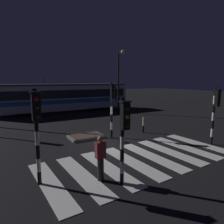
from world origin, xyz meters
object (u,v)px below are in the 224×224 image
(traffic_light_corner_near_left, at_px, (37,123))
(traffic_light_median_centre, at_px, (112,102))
(traffic_light_kerb_mid_left, at_px, (124,129))
(tram, at_px, (65,97))
(traffic_light_corner_near_right, at_px, (215,107))
(street_lamp_trackside_right, at_px, (120,74))
(pedestrian_waiting_at_kerb, at_px, (100,158))
(bollard_island_edge, at_px, (143,125))

(traffic_light_corner_near_left, relative_size, traffic_light_median_centre, 0.97)
(traffic_light_median_centre, distance_m, traffic_light_kerb_mid_left, 6.10)
(traffic_light_kerb_mid_left, distance_m, tram, 17.75)
(traffic_light_kerb_mid_left, height_order, traffic_light_corner_near_right, traffic_light_corner_near_right)
(traffic_light_corner_near_left, bearing_deg, street_lamp_trackside_right, 47.80)
(street_lamp_trackside_right, distance_m, tram, 6.85)
(traffic_light_median_centre, relative_size, pedestrian_waiting_at_kerb, 2.05)
(traffic_light_corner_near_left, xyz_separation_m, traffic_light_corner_near_right, (9.46, -0.26, -0.08))
(traffic_light_kerb_mid_left, bearing_deg, traffic_light_corner_near_left, 149.44)
(traffic_light_median_centre, relative_size, bollard_island_edge, 3.16)
(bollard_island_edge, bearing_deg, traffic_light_corner_near_left, -153.11)
(traffic_light_median_centre, height_order, pedestrian_waiting_at_kerb, traffic_light_median_centre)
(traffic_light_median_centre, xyz_separation_m, traffic_light_kerb_mid_left, (-2.73, -5.45, -0.27))
(traffic_light_corner_near_left, distance_m, bollard_island_edge, 8.90)
(traffic_light_median_centre, relative_size, traffic_light_kerb_mid_left, 1.13)
(traffic_light_median_centre, relative_size, street_lamp_trackside_right, 0.52)
(traffic_light_corner_near_right, xyz_separation_m, street_lamp_trackside_right, (1.45, 12.28, 2.17))
(tram, height_order, pedestrian_waiting_at_kerb, tram)
(tram, bearing_deg, traffic_light_kerb_mid_left, -101.00)
(traffic_light_corner_near_left, bearing_deg, bollard_island_edge, 26.89)
(street_lamp_trackside_right, xyz_separation_m, tram, (-5.00, 3.91, -2.60))
(pedestrian_waiting_at_kerb, bearing_deg, traffic_light_kerb_mid_left, -55.05)
(street_lamp_trackside_right, height_order, pedestrian_waiting_at_kerb, street_lamp_trackside_right)
(tram, bearing_deg, traffic_light_corner_near_left, -110.34)
(street_lamp_trackside_right, distance_m, pedestrian_waiting_at_kerb, 15.95)
(traffic_light_kerb_mid_left, relative_size, bollard_island_edge, 2.79)
(pedestrian_waiting_at_kerb, bearing_deg, street_lamp_trackside_right, 55.16)
(traffic_light_corner_near_right, bearing_deg, traffic_light_kerb_mid_left, -169.94)
(traffic_light_kerb_mid_left, height_order, bollard_island_edge, traffic_light_kerb_mid_left)
(bollard_island_edge, bearing_deg, tram, 98.94)
(traffic_light_corner_near_right, bearing_deg, tram, 102.36)
(street_lamp_trackside_right, xyz_separation_m, pedestrian_waiting_at_kerb, (-8.90, -12.78, -3.47))
(traffic_light_median_centre, relative_size, tram, 0.23)
(traffic_light_corner_near_left, relative_size, street_lamp_trackside_right, 0.50)
(pedestrian_waiting_at_kerb, height_order, bollard_island_edge, pedestrian_waiting_at_kerb)
(traffic_light_median_centre, relative_size, traffic_light_corner_near_right, 1.07)
(pedestrian_waiting_at_kerb, bearing_deg, traffic_light_corner_near_right, 3.79)
(traffic_light_corner_near_left, relative_size, bollard_island_edge, 3.07)
(traffic_light_corner_near_left, distance_m, traffic_light_corner_near_right, 9.46)
(traffic_light_kerb_mid_left, relative_size, street_lamp_trackside_right, 0.46)
(traffic_light_corner_near_right, relative_size, bollard_island_edge, 2.96)
(traffic_light_corner_near_left, distance_m, tram, 17.00)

